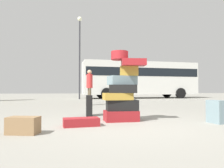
{
  "coord_description": "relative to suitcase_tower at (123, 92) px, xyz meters",
  "views": [
    {
      "loc": [
        -1.1,
        -4.45,
        0.74
      ],
      "look_at": [
        -0.07,
        1.93,
        0.92
      ],
      "focal_mm": 34.37,
      "sensor_mm": 36.0,
      "label": 1
    }
  ],
  "objects": [
    {
      "name": "ground_plane",
      "position": [
        0.03,
        -0.59,
        -0.69
      ],
      "size": [
        80.0,
        80.0,
        0.0
      ],
      "primitive_type": "plane",
      "color": "gray"
    },
    {
      "name": "parked_bus",
      "position": [
        4.39,
        13.37,
        1.14
      ],
      "size": [
        10.23,
        3.27,
        3.15
      ],
      "rotation": [
        0.0,
        0.0,
        0.07
      ],
      "color": "silver",
      "rests_on": "ground"
    },
    {
      "name": "suitcase_maroon_left_side",
      "position": [
        -0.99,
        -0.6,
        -0.61
      ],
      "size": [
        0.76,
        0.42,
        0.17
      ],
      "primitive_type": "cube",
      "rotation": [
        0.0,
        0.0,
        0.13
      ],
      "color": "maroon",
      "rests_on": "ground"
    },
    {
      "name": "lamp_post",
      "position": [
        -0.93,
        12.11,
        3.56
      ],
      "size": [
        0.36,
        0.36,
        6.59
      ],
      "color": "#333338",
      "rests_on": "ground"
    },
    {
      "name": "suitcase_tower",
      "position": [
        0.0,
        0.0,
        0.0
      ],
      "size": [
        1.01,
        0.7,
        1.67
      ],
      "color": "maroon",
      "rests_on": "ground"
    },
    {
      "name": "person_bearded_onlooker",
      "position": [
        -0.5,
        5.44,
        0.33
      ],
      "size": [
        0.3,
        0.34,
        1.72
      ],
      "rotation": [
        0.0,
        0.0,
        -1.39
      ],
      "color": "brown",
      "rests_on": "ground"
    },
    {
      "name": "suitcase_brown_right_side",
      "position": [
        -1.97,
        -1.22,
        -0.55
      ],
      "size": [
        0.56,
        0.41,
        0.29
      ],
      "primitive_type": "cube",
      "rotation": [
        0.0,
        0.0,
        -0.25
      ],
      "color": "olive",
      "rests_on": "ground"
    },
    {
      "name": "suitcase_black_white_trunk",
      "position": [
        -0.74,
        1.14,
        -0.4
      ],
      "size": [
        0.17,
        0.44,
        0.59
      ],
      "primitive_type": "cube",
      "rotation": [
        0.0,
        0.0,
        -0.01
      ],
      "color": "black",
      "rests_on": "ground"
    },
    {
      "name": "suitcase_slate_behind_tower",
      "position": [
        1.99,
        -0.68,
        -0.44
      ],
      "size": [
        0.28,
        0.42,
        0.51
      ],
      "primitive_type": "cube",
      "rotation": [
        0.0,
        0.0,
        0.18
      ],
      "color": "gray",
      "rests_on": "ground"
    }
  ]
}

